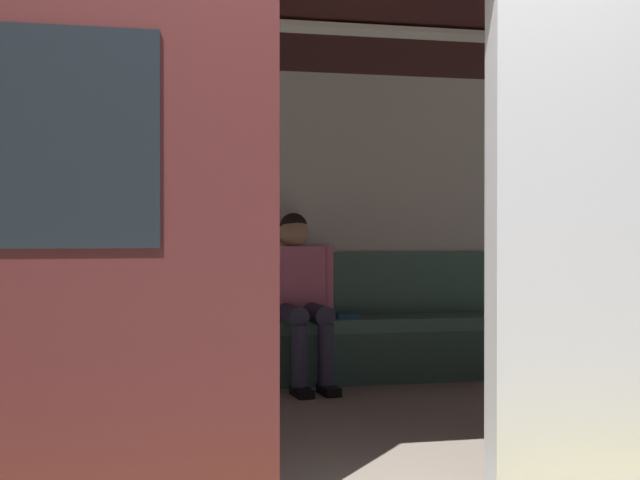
% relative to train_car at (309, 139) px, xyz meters
% --- Properties ---
extents(train_car, '(6.40, 2.95, 2.32)m').
position_rel_train_car_xyz_m(train_car, '(0.00, 0.00, 0.00)').
color(train_car, silver).
rests_on(train_car, ground_plane).
extents(bench_seat, '(3.28, 0.44, 0.45)m').
position_rel_train_car_xyz_m(bench_seat, '(-0.05, -1.15, -1.20)').
color(bench_seat, '#4C7566').
rests_on(bench_seat, ground_plane).
extents(person_seated, '(0.55, 0.71, 1.18)m').
position_rel_train_car_xyz_m(person_seated, '(-0.13, -1.10, -0.87)').
color(person_seated, pink).
rests_on(person_seated, ground_plane).
extents(handbag, '(0.26, 0.15, 0.17)m').
position_rel_train_car_xyz_m(handbag, '(0.31, -1.20, -1.01)').
color(handbag, brown).
rests_on(handbag, bench_seat).
extents(book, '(0.17, 0.23, 0.03)m').
position_rel_train_car_xyz_m(book, '(-0.50, -1.18, -1.08)').
color(book, '#26598C').
rests_on(book, bench_seat).
extents(grab_pole_door, '(0.04, 0.04, 2.18)m').
position_rel_train_car_xyz_m(grab_pole_door, '(0.31, 0.85, -0.45)').
color(grab_pole_door, silver).
rests_on(grab_pole_door, ground_plane).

